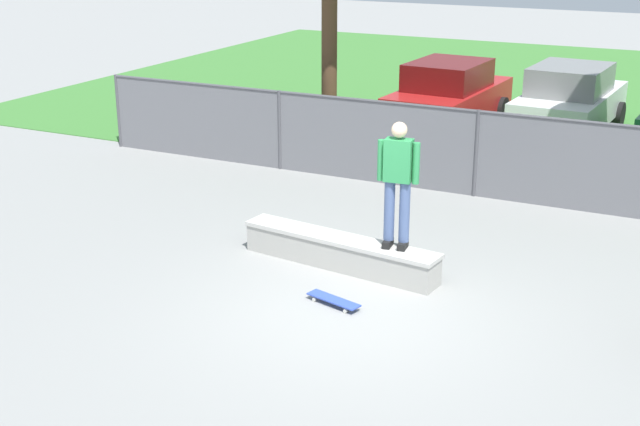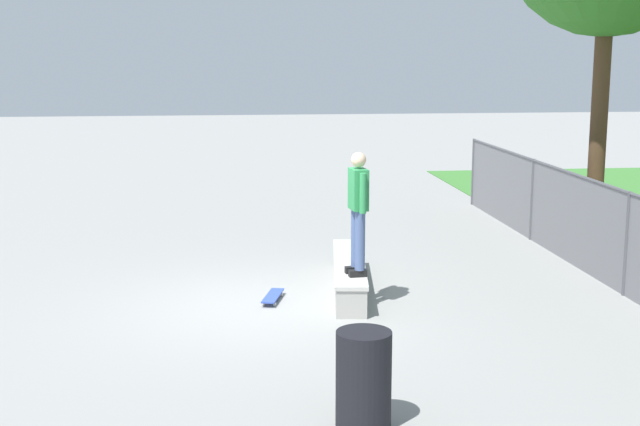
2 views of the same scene
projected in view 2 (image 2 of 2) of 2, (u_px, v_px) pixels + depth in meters
ground_plane at (265, 307)px, 12.81m from camera, size 80.00×80.00×0.00m
concrete_ledge at (349, 275)px, 13.72m from camera, size 3.19×0.87×0.47m
skateboarder at (358, 208)px, 12.63m from camera, size 0.60×0.31×1.82m
skateboard at (273, 296)px, 13.14m from camera, size 0.82×0.40×0.09m
chainlink_fence at (627, 239)px, 13.28m from camera, size 16.48×0.07×1.63m
trash_bin at (364, 379)px, 8.65m from camera, size 0.56×0.56×0.99m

